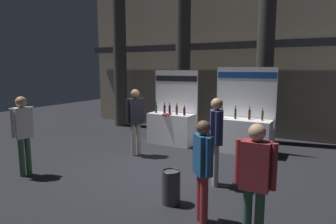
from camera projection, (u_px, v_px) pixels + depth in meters
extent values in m
plane|color=black|center=(163.00, 170.00, 7.02)|extent=(24.95, 24.95, 0.00)
cube|color=tan|center=(230.00, 54.00, 10.80)|extent=(12.48, 0.25, 5.80)
cube|color=#2D2D33|center=(228.00, 46.00, 10.50)|extent=(12.48, 0.20, 0.24)
cylinder|color=#423D38|center=(120.00, 61.00, 12.11)|extent=(0.54, 0.54, 5.40)
cylinder|color=#423D38|center=(183.00, 60.00, 10.70)|extent=(0.54, 0.54, 5.40)
cylinder|color=#423D38|center=(265.00, 58.00, 9.30)|extent=(0.54, 0.54, 5.40)
cube|color=white|center=(171.00, 129.00, 9.35)|extent=(1.44, 0.60, 0.97)
cube|color=white|center=(176.00, 106.00, 9.54)|extent=(1.52, 0.04, 2.33)
cube|color=black|center=(176.00, 79.00, 9.39)|extent=(1.47, 0.01, 0.18)
cylinder|color=#19381E|center=(156.00, 109.00, 9.47)|extent=(0.07, 0.07, 0.24)
cylinder|color=#19381E|center=(156.00, 104.00, 9.45)|extent=(0.03, 0.03, 0.08)
cylinder|color=black|center=(156.00, 103.00, 9.44)|extent=(0.03, 0.03, 0.02)
cylinder|color=black|center=(165.00, 109.00, 9.43)|extent=(0.07, 0.07, 0.24)
cylinder|color=black|center=(165.00, 104.00, 9.40)|extent=(0.03, 0.03, 0.09)
cylinder|color=gold|center=(165.00, 103.00, 9.39)|extent=(0.03, 0.03, 0.02)
cylinder|color=black|center=(170.00, 110.00, 9.17)|extent=(0.07, 0.07, 0.27)
cylinder|color=black|center=(170.00, 104.00, 9.15)|extent=(0.03, 0.03, 0.08)
cylinder|color=gold|center=(170.00, 103.00, 9.14)|extent=(0.03, 0.03, 0.02)
cylinder|color=#472D14|center=(177.00, 110.00, 9.08)|extent=(0.07, 0.07, 0.27)
cylinder|color=#472D14|center=(177.00, 105.00, 9.06)|extent=(0.03, 0.03, 0.06)
cylinder|color=red|center=(177.00, 104.00, 9.05)|extent=(0.03, 0.03, 0.02)
cylinder|color=black|center=(184.00, 112.00, 8.95)|extent=(0.07, 0.07, 0.23)
cylinder|color=black|center=(184.00, 107.00, 8.93)|extent=(0.03, 0.03, 0.06)
cylinder|color=red|center=(184.00, 106.00, 8.92)|extent=(0.03, 0.03, 0.02)
cube|color=maroon|center=(167.00, 114.00, 9.14)|extent=(0.33, 0.39, 0.02)
cube|color=white|center=(241.00, 136.00, 8.37)|extent=(1.64, 0.60, 0.97)
cube|color=white|center=(245.00, 109.00, 8.55)|extent=(1.72, 0.04, 2.42)
cube|color=navy|center=(246.00, 75.00, 8.39)|extent=(1.67, 0.01, 0.18)
cylinder|color=#19381E|center=(222.00, 114.00, 8.46)|extent=(0.08, 0.08, 0.22)
cylinder|color=#19381E|center=(222.00, 109.00, 8.43)|extent=(0.03, 0.03, 0.08)
cylinder|color=black|center=(222.00, 107.00, 8.43)|extent=(0.03, 0.03, 0.02)
cylinder|color=#19381E|center=(235.00, 114.00, 8.34)|extent=(0.06, 0.06, 0.27)
cylinder|color=#19381E|center=(236.00, 108.00, 8.31)|extent=(0.03, 0.03, 0.08)
cylinder|color=black|center=(236.00, 106.00, 8.30)|extent=(0.03, 0.03, 0.02)
cylinder|color=#472D14|center=(249.00, 115.00, 8.25)|extent=(0.07, 0.07, 0.27)
cylinder|color=#472D14|center=(250.00, 109.00, 8.22)|extent=(0.03, 0.03, 0.07)
cylinder|color=red|center=(250.00, 107.00, 8.22)|extent=(0.03, 0.03, 0.02)
cylinder|color=#472D14|center=(262.00, 116.00, 8.06)|extent=(0.06, 0.06, 0.27)
cylinder|color=#472D14|center=(263.00, 110.00, 8.04)|extent=(0.03, 0.03, 0.06)
cylinder|color=gold|center=(263.00, 108.00, 8.03)|extent=(0.03, 0.03, 0.02)
cylinder|color=#38383D|center=(171.00, 188.00, 5.23)|extent=(0.33, 0.33, 0.59)
torus|color=black|center=(171.00, 171.00, 5.19)|extent=(0.33, 0.33, 0.02)
cylinder|color=maroon|center=(204.00, 201.00, 4.50)|extent=(0.12, 0.12, 0.78)
cylinder|color=maroon|center=(200.00, 197.00, 4.64)|extent=(0.12, 0.12, 0.78)
cube|color=navy|center=(203.00, 155.00, 4.46)|extent=(0.37, 0.37, 0.62)
sphere|color=brown|center=(203.00, 128.00, 4.40)|extent=(0.22, 0.22, 0.22)
cylinder|color=navy|center=(208.00, 158.00, 4.27)|extent=(0.08, 0.08, 0.59)
cylinder|color=navy|center=(198.00, 150.00, 4.65)|extent=(0.08, 0.08, 0.59)
cylinder|color=#33563D|center=(28.00, 156.00, 6.64)|extent=(0.12, 0.12, 0.86)
cylinder|color=#33563D|center=(22.00, 157.00, 6.54)|extent=(0.12, 0.12, 0.86)
cube|color=silver|center=(22.00, 123.00, 6.48)|extent=(0.30, 0.37, 0.68)
sphere|color=tan|center=(21.00, 102.00, 6.41)|extent=(0.24, 0.24, 0.24)
cylinder|color=silver|center=(32.00, 121.00, 6.62)|extent=(0.08, 0.08, 0.65)
cylinder|color=silver|center=(12.00, 123.00, 6.33)|extent=(0.08, 0.08, 0.65)
cylinder|color=#ADA393|center=(133.00, 140.00, 8.10)|extent=(0.12, 0.12, 0.88)
cylinder|color=#ADA393|center=(138.00, 139.00, 8.18)|extent=(0.12, 0.12, 0.88)
cube|color=#23232D|center=(135.00, 111.00, 8.02)|extent=(0.38, 0.44, 0.70)
sphere|color=#8C6647|center=(135.00, 94.00, 7.95)|extent=(0.24, 0.24, 0.24)
cylinder|color=#23232D|center=(127.00, 111.00, 7.91)|extent=(0.08, 0.08, 0.66)
cylinder|color=#23232D|center=(143.00, 110.00, 8.14)|extent=(0.08, 0.08, 0.66)
cylinder|color=#33563D|center=(247.00, 217.00, 3.98)|extent=(0.12, 0.12, 0.82)
cylinder|color=#33563D|center=(259.00, 219.00, 3.90)|extent=(0.12, 0.12, 0.82)
cube|color=maroon|center=(255.00, 165.00, 3.83)|extent=(0.37, 0.23, 0.65)
sphere|color=tan|center=(257.00, 132.00, 3.77)|extent=(0.22, 0.22, 0.22)
cylinder|color=maroon|center=(238.00, 162.00, 3.94)|extent=(0.08, 0.08, 0.61)
cylinder|color=maroon|center=(274.00, 167.00, 3.72)|extent=(0.08, 0.08, 0.61)
cylinder|color=#ADA393|center=(215.00, 163.00, 6.11)|extent=(0.12, 0.12, 0.87)
cylinder|color=#ADA393|center=(216.00, 166.00, 5.97)|extent=(0.12, 0.12, 0.87)
cube|color=navy|center=(216.00, 127.00, 5.93)|extent=(0.35, 0.40, 0.69)
sphere|color=tan|center=(217.00, 104.00, 5.86)|extent=(0.24, 0.24, 0.24)
cylinder|color=navy|center=(216.00, 124.00, 6.13)|extent=(0.08, 0.08, 0.66)
cylinder|color=navy|center=(217.00, 128.00, 5.72)|extent=(0.08, 0.08, 0.66)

